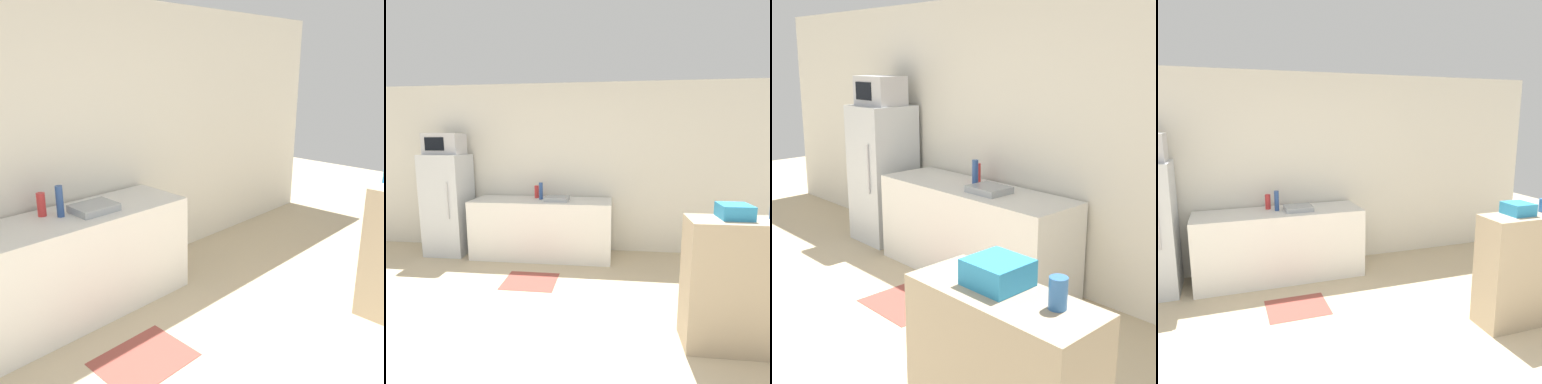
% 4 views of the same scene
% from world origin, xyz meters
% --- Properties ---
extents(wall_back, '(8.00, 0.06, 2.60)m').
position_xyz_m(wall_back, '(0.00, 3.39, 1.30)').
color(wall_back, silver).
rests_on(wall_back, ground_plane).
extents(counter, '(2.07, 0.65, 0.87)m').
position_xyz_m(counter, '(0.05, 3.00, 0.44)').
color(counter, silver).
rests_on(counter, ground_plane).
extents(sink_basin, '(0.34, 0.28, 0.06)m').
position_xyz_m(sink_basin, '(0.29, 2.96, 0.90)').
color(sink_basin, '#9EA3A8').
rests_on(sink_basin, counter).
extents(bottle_tall, '(0.06, 0.06, 0.25)m').
position_xyz_m(bottle_tall, '(0.04, 3.04, 1.00)').
color(bottle_tall, '#2D4C8C').
rests_on(bottle_tall, counter).
extents(bottle_short, '(0.07, 0.07, 0.19)m').
position_xyz_m(bottle_short, '(-0.06, 3.16, 0.97)').
color(bottle_short, red).
rests_on(bottle_short, counter).
extents(kitchen_rug, '(0.65, 0.52, 0.01)m').
position_xyz_m(kitchen_rug, '(0.10, 2.13, 0.00)').
color(kitchen_rug, '#99473D').
rests_on(kitchen_rug, ground_plane).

